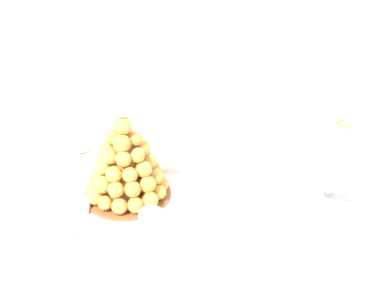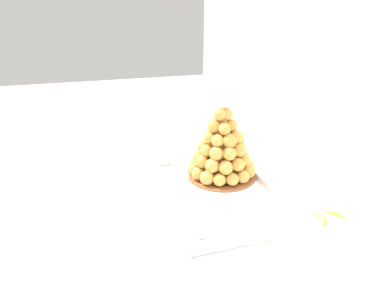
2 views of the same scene
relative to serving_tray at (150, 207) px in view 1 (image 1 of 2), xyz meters
name	(u,v)px [view 1 (image 1 of 2)]	position (x,y,z in m)	size (l,w,h in m)	color
buffet_table	(217,255)	(0.17, -0.07, -0.12)	(1.65, 0.81, 0.75)	brown
serving_tray	(150,207)	(0.00, 0.00, 0.00)	(0.58, 0.33, 0.02)	white
croquembouche	(126,163)	(-0.06, 0.05, 0.10)	(0.23, 0.23, 0.27)	brown
dessert_cup_left	(60,229)	(-0.22, -0.11, 0.03)	(0.06, 0.06, 0.06)	silver
dessert_cup_mid_left	(151,223)	(0.00, -0.11, 0.03)	(0.06, 0.06, 0.06)	silver
dessert_cup_centre	(239,219)	(0.21, -0.11, 0.02)	(0.06, 0.06, 0.05)	silver
creme_brulee_ramekin	(73,206)	(-0.20, 0.01, 0.02)	(0.09, 0.09, 0.02)	white
macaron_goblet	(334,154)	(0.48, 0.00, 0.13)	(0.14, 0.14, 0.22)	white
wine_glass	(82,144)	(-0.18, 0.19, 0.09)	(0.07, 0.07, 0.14)	silver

